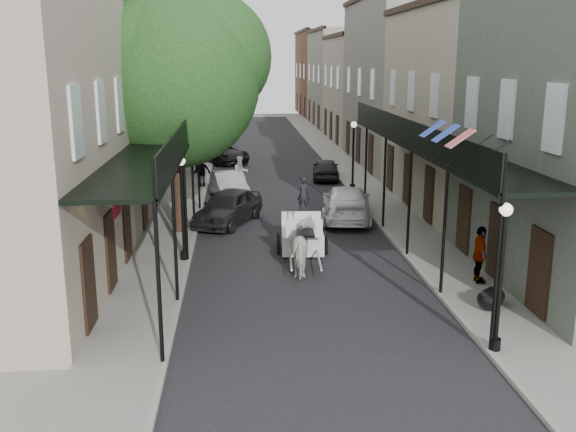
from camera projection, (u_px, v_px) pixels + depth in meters
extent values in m
plane|color=gray|center=(319.00, 327.00, 17.47)|extent=(140.00, 140.00, 0.00)
cube|color=black|center=(276.00, 186.00, 36.83)|extent=(8.00, 90.00, 0.01)
cube|color=gray|center=(188.00, 186.00, 36.43)|extent=(2.20, 90.00, 0.12)
cube|color=gray|center=(362.00, 183.00, 37.19)|extent=(2.20, 90.00, 0.12)
cube|color=#9E927F|center=(144.00, 86.00, 44.60)|extent=(5.00, 80.00, 10.50)
cube|color=gray|center=(387.00, 85.00, 45.91)|extent=(5.00, 80.00, 10.50)
cube|color=black|center=(157.00, 148.00, 22.91)|extent=(2.20, 18.00, 0.12)
cube|color=black|center=(186.00, 134.00, 22.87)|extent=(0.06, 18.00, 1.00)
cylinder|color=black|center=(159.00, 282.00, 14.72)|extent=(0.10, 0.10, 4.00)
cylinder|color=black|center=(185.00, 205.00, 22.46)|extent=(0.10, 0.10, 4.00)
cylinder|color=black|center=(198.00, 167.00, 30.21)|extent=(0.10, 0.10, 4.00)
cube|color=black|center=(431.00, 145.00, 23.67)|extent=(2.20, 18.00, 0.12)
cube|color=black|center=(404.00, 132.00, 23.47)|extent=(0.06, 18.00, 1.00)
cylinder|color=black|center=(497.00, 273.00, 15.33)|extent=(0.10, 0.10, 4.00)
cylinder|color=black|center=(409.00, 201.00, 23.07)|extent=(0.10, 0.10, 4.00)
cylinder|color=black|center=(366.00, 165.00, 30.82)|extent=(0.10, 0.10, 4.00)
cylinder|color=#382619|center=(177.00, 164.00, 26.10)|extent=(0.44, 0.44, 5.60)
sphere|color=#14401C|center=(174.00, 82.00, 25.32)|extent=(6.80, 6.80, 6.80)
sphere|color=#14401C|center=(208.00, 56.00, 25.76)|extent=(5.10, 5.10, 5.10)
cylinder|color=#382619|center=(198.00, 133.00, 39.72)|extent=(0.44, 0.44, 5.04)
sphere|color=#14401C|center=(196.00, 84.00, 39.02)|extent=(6.00, 6.00, 6.00)
sphere|color=#14401C|center=(216.00, 69.00, 39.48)|extent=(4.50, 4.50, 4.50)
cylinder|color=black|center=(495.00, 344.00, 15.78)|extent=(0.28, 0.28, 0.30)
cylinder|color=black|center=(500.00, 284.00, 15.41)|extent=(0.12, 0.12, 3.40)
sphere|color=white|center=(506.00, 210.00, 14.96)|extent=(0.32, 0.32, 0.32)
cylinder|color=black|center=(185.00, 255.00, 22.90)|extent=(0.28, 0.28, 0.30)
cylinder|color=black|center=(183.00, 213.00, 22.53)|extent=(0.12, 0.12, 3.40)
sphere|color=white|center=(181.00, 161.00, 22.09)|extent=(0.32, 0.32, 0.32)
cylinder|color=black|center=(352.00, 187.00, 35.14)|extent=(0.28, 0.28, 0.30)
cylinder|color=black|center=(353.00, 159.00, 34.77)|extent=(0.12, 0.12, 3.40)
sphere|color=white|center=(354.00, 125.00, 34.33)|extent=(0.32, 0.32, 0.32)
imported|color=silver|center=(305.00, 247.00, 21.71)|extent=(1.09, 2.18, 1.80)
torus|color=black|center=(278.00, 229.00, 24.81)|extent=(0.18, 1.41, 1.41)
torus|color=black|center=(324.00, 229.00, 24.85)|extent=(0.18, 1.41, 1.41)
torus|color=black|center=(285.00, 249.00, 23.41)|extent=(0.12, 0.73, 0.73)
torus|color=black|center=(322.00, 248.00, 23.44)|extent=(0.12, 0.73, 0.73)
cube|color=silver|center=(302.00, 219.00, 24.51)|extent=(1.63, 2.04, 0.76)
cube|color=silver|center=(303.00, 212.00, 23.26)|extent=(1.34, 0.67, 0.13)
cube|color=silver|center=(303.00, 205.00, 22.92)|extent=(1.31, 0.18, 0.54)
imported|color=black|center=(303.00, 194.00, 23.10)|extent=(0.46, 0.32, 1.23)
imported|color=#9FA198|center=(241.00, 172.00, 36.00)|extent=(1.05, 0.92, 1.81)
imported|color=gray|center=(201.00, 170.00, 35.91)|extent=(1.36, 1.14, 1.82)
imported|color=gray|center=(480.00, 255.00, 20.34)|extent=(0.57, 1.13, 1.85)
imported|color=black|center=(228.00, 207.00, 28.17)|extent=(3.48, 4.87, 1.54)
imported|color=#9A999F|center=(229.00, 186.00, 33.05)|extent=(2.22, 4.48, 1.41)
imported|color=black|center=(222.00, 153.00, 44.80)|extent=(4.31, 5.65, 1.42)
imported|color=white|center=(346.00, 203.00, 28.91)|extent=(2.93, 5.57, 1.54)
imported|color=black|center=(326.00, 169.00, 38.59)|extent=(1.93, 3.94, 1.29)
ellipsoid|color=black|center=(490.00, 300.00, 18.24)|extent=(0.72, 0.72, 0.61)
ellipsoid|color=black|center=(494.00, 296.00, 18.71)|extent=(0.63, 0.63, 0.51)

